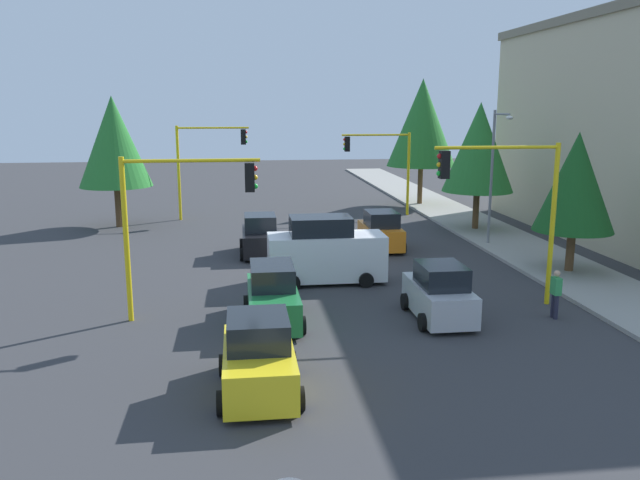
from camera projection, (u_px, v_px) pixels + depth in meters
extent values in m
plane|color=#353538|center=(325.00, 270.00, 28.64)|extent=(120.00, 120.00, 0.00)
cube|color=gray|center=(504.00, 240.00, 34.78)|extent=(80.00, 4.00, 0.15)
cube|color=silver|center=(273.00, 393.00, 16.32)|extent=(2.20, 0.36, 0.01)
cone|color=silver|center=(270.00, 372.00, 17.59)|extent=(0.01, 1.10, 1.10)
cylinder|color=yellow|center=(552.00, 225.00, 23.14)|extent=(0.18, 0.18, 5.92)
cylinder|color=yellow|center=(497.00, 147.00, 22.28)|extent=(0.12, 4.50, 0.12)
cube|color=black|center=(444.00, 165.00, 22.17)|extent=(0.36, 0.32, 0.96)
sphere|color=red|center=(439.00, 156.00, 22.08)|extent=(0.18, 0.18, 0.18)
sphere|color=yellow|center=(439.00, 165.00, 22.15)|extent=(0.18, 0.18, 0.18)
sphere|color=green|center=(439.00, 173.00, 22.21)|extent=(0.18, 0.18, 0.18)
cylinder|color=yellow|center=(408.00, 174.00, 42.60)|extent=(0.18, 0.18, 5.50)
cylinder|color=yellow|center=(376.00, 135.00, 41.79)|extent=(0.12, 4.50, 0.12)
cube|color=black|center=(347.00, 144.00, 41.67)|extent=(0.36, 0.32, 0.96)
sphere|color=red|center=(345.00, 139.00, 41.59)|extent=(0.18, 0.18, 0.18)
sphere|color=yellow|center=(344.00, 144.00, 41.65)|extent=(0.18, 0.18, 0.18)
sphere|color=green|center=(344.00, 149.00, 41.71)|extent=(0.18, 0.18, 0.18)
cylinder|color=yellow|center=(179.00, 173.00, 40.69)|extent=(0.18, 0.18, 6.00)
cylinder|color=yellow|center=(213.00, 128.00, 40.38)|extent=(0.12, 4.50, 0.12)
cube|color=black|center=(243.00, 137.00, 40.74)|extent=(0.36, 0.32, 0.96)
sphere|color=red|center=(246.00, 132.00, 40.70)|extent=(0.18, 0.18, 0.18)
sphere|color=yellow|center=(246.00, 137.00, 40.76)|extent=(0.18, 0.18, 0.18)
sphere|color=green|center=(246.00, 142.00, 40.82)|extent=(0.18, 0.18, 0.18)
cylinder|color=yellow|center=(126.00, 241.00, 21.31)|extent=(0.18, 0.18, 5.57)
cylinder|color=yellow|center=(192.00, 161.00, 21.05)|extent=(0.12, 4.50, 0.12)
cube|color=black|center=(250.00, 177.00, 21.41)|extent=(0.36, 0.32, 0.96)
sphere|color=red|center=(255.00, 168.00, 21.37)|extent=(0.18, 0.18, 0.18)
sphere|color=yellow|center=(255.00, 177.00, 21.43)|extent=(0.18, 0.18, 0.18)
sphere|color=green|center=(255.00, 186.00, 21.49)|extent=(0.18, 0.18, 0.18)
cylinder|color=slate|center=(491.00, 179.00, 32.95)|extent=(0.14, 0.14, 7.00)
cylinder|color=slate|center=(502.00, 114.00, 31.40)|extent=(1.80, 0.10, 0.10)
ellipsoid|color=silver|center=(510.00, 118.00, 30.56)|extent=(0.56, 0.28, 0.20)
cylinder|color=brown|center=(476.00, 209.00, 37.39)|extent=(0.36, 0.36, 2.54)
cone|color=#28752D|center=(479.00, 147.00, 36.65)|extent=(4.07, 4.07, 5.08)
cylinder|color=brown|center=(118.00, 205.00, 38.65)|extent=(0.36, 0.36, 2.67)
cone|color=#28752D|center=(114.00, 141.00, 37.87)|extent=(4.27, 4.27, 5.34)
cylinder|color=brown|center=(570.00, 250.00, 27.78)|extent=(0.36, 0.36, 2.12)
cone|color=#19511E|center=(576.00, 182.00, 27.18)|extent=(3.39, 3.39, 4.23)
cylinder|color=brown|center=(420.00, 184.00, 46.98)|extent=(0.36, 0.36, 3.11)
cone|color=#28752D|center=(422.00, 123.00, 46.06)|extent=(4.97, 4.97, 6.22)
cube|color=white|center=(326.00, 257.00, 26.45)|extent=(1.90, 4.80, 1.85)
cube|color=black|center=(321.00, 226.00, 26.15)|extent=(1.67, 2.50, 0.76)
cylinder|color=black|center=(357.00, 268.00, 27.78)|extent=(0.20, 0.60, 0.60)
cylinder|color=black|center=(366.00, 280.00, 25.82)|extent=(0.20, 0.60, 0.60)
cylinder|color=black|center=(289.00, 270.00, 27.41)|extent=(0.20, 0.60, 0.60)
cylinder|color=black|center=(293.00, 283.00, 25.45)|extent=(0.20, 0.60, 0.60)
cube|color=#1E7238|center=(273.00, 303.00, 21.55)|extent=(4.09, 1.63, 1.05)
cube|color=black|center=(272.00, 275.00, 21.56)|extent=(2.13, 1.43, 0.76)
cylinder|color=black|center=(302.00, 325.00, 20.51)|extent=(0.60, 0.20, 0.60)
cylinder|color=black|center=(248.00, 328.00, 20.29)|extent=(0.60, 0.20, 0.60)
cylinder|color=black|center=(295.00, 302.00, 22.97)|extent=(0.60, 0.20, 0.60)
cylinder|color=black|center=(246.00, 304.00, 22.75)|extent=(0.60, 0.20, 0.60)
cube|color=#B2B5BA|center=(439.00, 300.00, 21.92)|extent=(3.66, 1.65, 1.05)
cube|color=black|center=(441.00, 275.00, 21.56)|extent=(1.90, 1.45, 0.76)
cylinder|color=black|center=(405.00, 302.00, 22.99)|extent=(0.60, 0.20, 0.60)
cylinder|color=black|center=(452.00, 300.00, 23.21)|extent=(0.60, 0.20, 0.60)
cylinder|color=black|center=(423.00, 322.00, 20.79)|extent=(0.60, 0.20, 0.60)
cylinder|color=black|center=(475.00, 320.00, 21.01)|extent=(0.60, 0.20, 0.60)
cube|color=black|center=(260.00, 241.00, 31.44)|extent=(3.70, 1.72, 1.05)
cube|color=black|center=(260.00, 222.00, 31.43)|extent=(1.92, 1.51, 0.76)
cylinder|color=black|center=(281.00, 253.00, 30.52)|extent=(0.60, 0.20, 0.60)
cylinder|color=black|center=(242.00, 255.00, 30.29)|extent=(0.60, 0.20, 0.60)
cylinder|color=black|center=(278.00, 243.00, 32.74)|extent=(0.60, 0.20, 0.60)
cylinder|color=black|center=(242.00, 244.00, 32.51)|extent=(0.60, 0.20, 0.60)
cube|color=orange|center=(380.00, 236.00, 32.77)|extent=(3.70, 1.71, 1.05)
cube|color=black|center=(382.00, 219.00, 32.40)|extent=(1.93, 1.51, 0.76)
cylinder|color=black|center=(359.00, 239.00, 33.85)|extent=(0.60, 0.20, 0.60)
cylinder|color=black|center=(392.00, 238.00, 34.08)|extent=(0.60, 0.20, 0.60)
cylinder|color=black|center=(367.00, 248.00, 31.62)|extent=(0.60, 0.20, 0.60)
cylinder|color=black|center=(403.00, 247.00, 31.85)|extent=(0.60, 0.20, 0.60)
cube|color=yellow|center=(259.00, 367.00, 16.27)|extent=(3.68, 1.77, 1.05)
cube|color=black|center=(258.00, 330.00, 16.26)|extent=(1.91, 1.55, 0.76)
cylinder|color=black|center=(300.00, 399.00, 15.35)|extent=(0.60, 0.20, 0.60)
cylinder|color=black|center=(221.00, 403.00, 15.12)|extent=(0.60, 0.20, 0.60)
cylinder|color=black|center=(292.00, 362.00, 17.57)|extent=(0.60, 0.20, 0.60)
cylinder|color=black|center=(223.00, 365.00, 17.34)|extent=(0.60, 0.20, 0.60)
cylinder|color=#262638|center=(556.00, 307.00, 21.95)|extent=(0.16, 0.16, 0.85)
cylinder|color=#262638|center=(553.00, 305.00, 22.15)|extent=(0.16, 0.16, 0.85)
cube|color=green|center=(556.00, 286.00, 21.90)|extent=(0.40, 0.24, 0.60)
sphere|color=tan|center=(557.00, 274.00, 21.81)|extent=(0.22, 0.22, 0.22)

